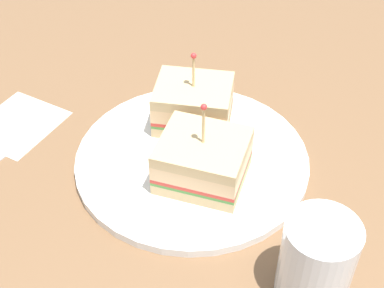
% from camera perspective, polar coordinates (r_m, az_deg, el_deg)
% --- Properties ---
extents(ground_plane, '(1.09, 1.09, 0.02)m').
position_cam_1_polar(ground_plane, '(0.67, 0.00, -2.57)').
color(ground_plane, brown).
extents(plate, '(0.28, 0.28, 0.01)m').
position_cam_1_polar(plate, '(0.66, 0.00, -1.63)').
color(plate, white).
rests_on(plate, ground_plane).
extents(sandwich_half_front, '(0.11, 0.11, 0.11)m').
position_cam_1_polar(sandwich_half_front, '(0.61, 1.13, -1.70)').
color(sandwich_half_front, tan).
rests_on(sandwich_half_front, plate).
extents(sandwich_half_back, '(0.10, 0.09, 0.10)m').
position_cam_1_polar(sandwich_half_back, '(0.69, 0.15, 4.15)').
color(sandwich_half_back, tan).
rests_on(sandwich_half_back, plate).
extents(drink_glass, '(0.07, 0.07, 0.09)m').
position_cam_1_polar(drink_glass, '(0.53, 12.75, -11.92)').
color(drink_glass, gold).
rests_on(drink_glass, ground_plane).
extents(napkin, '(0.13, 0.14, 0.00)m').
position_cam_1_polar(napkin, '(0.75, -17.64, 2.00)').
color(napkin, beige).
rests_on(napkin, ground_plane).
extents(fork, '(0.07, 0.11, 0.00)m').
position_cam_1_polar(fork, '(0.72, -18.55, -0.19)').
color(fork, silver).
rests_on(fork, ground_plane).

